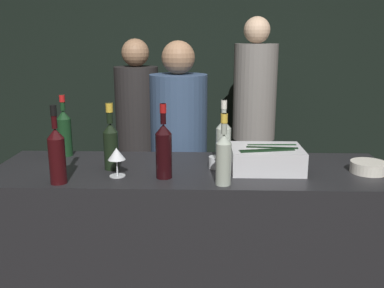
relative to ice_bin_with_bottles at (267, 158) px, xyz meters
name	(u,v)px	position (x,y,z in m)	size (l,w,h in m)	color
wall_back_chalkboard	(199,66)	(-0.38, 2.17, 0.31)	(6.40, 0.06, 2.80)	black
bar_counter	(192,259)	(-0.38, 0.02, -0.58)	(2.02, 0.63, 1.03)	black
ice_bin_with_bottles	(267,158)	(0.00, 0.00, 0.00)	(0.35, 0.27, 0.12)	silver
bowl_white	(369,167)	(0.50, -0.02, -0.04)	(0.17, 0.17, 0.05)	silver
wine_glass	(117,155)	(-0.73, -0.12, 0.04)	(0.08, 0.08, 0.14)	silver
candle_votive	(216,162)	(-0.25, 0.03, -0.04)	(0.08, 0.08, 0.06)	silver
red_wine_bottle_tall	(164,149)	(-0.51, -0.13, 0.08)	(0.08, 0.08, 0.36)	black
champagne_bottle	(111,143)	(-0.78, 0.00, 0.07)	(0.07, 0.07, 0.34)	black
red_wine_bottle_black_foil	(57,153)	(-0.98, -0.23, 0.08)	(0.08, 0.08, 0.36)	black
rose_wine_bottle	(224,157)	(-0.23, -0.22, 0.07)	(0.07, 0.07, 0.33)	#9EA899
white_wine_bottle	(223,138)	(-0.21, 0.15, 0.06)	(0.08, 0.08, 0.33)	#9EA899
red_wine_bottle_burgundy	(64,131)	(-1.10, 0.24, 0.07)	(0.08, 0.08, 0.34)	#143319
person_in_hoodie	(179,155)	(-0.48, 0.65, -0.17)	(0.37, 0.37, 1.66)	black
person_blond_tee	(138,134)	(-0.84, 1.23, -0.16)	(0.34, 0.34, 1.67)	black
person_grey_polo	(254,117)	(0.09, 1.43, -0.06)	(0.35, 0.35, 1.84)	black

